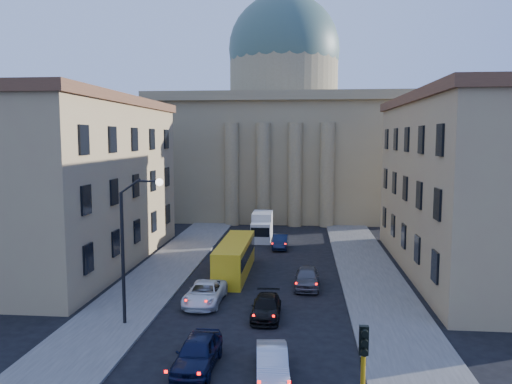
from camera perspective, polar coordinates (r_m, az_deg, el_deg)
sidewalk_left at (r=41.10m, az=-11.23°, el=-9.52°), size 5.00×60.00×0.15m
sidewalk_right at (r=39.83m, az=13.31°, el=-10.08°), size 5.00×60.00×0.15m
church at (r=75.40m, az=3.14°, el=6.77°), size 68.02×28.76×36.60m
building_left at (r=46.56m, az=-20.08°, el=1.26°), size 11.60×26.60×14.70m
building_right at (r=44.30m, az=23.79°, el=0.88°), size 11.60×26.60×14.70m
traffic_light at (r=19.94m, az=12.14°, el=-19.33°), size 0.34×0.29×4.30m
street_lamp at (r=30.18m, az=-14.08°, el=-5.16°), size 2.62×0.44×8.83m
car_left_near at (r=25.50m, az=-6.69°, el=-17.77°), size 1.99×4.69×1.58m
car_right_near at (r=24.60m, az=1.85°, el=-18.94°), size 1.85×4.29×1.37m
car_left_mid at (r=34.48m, az=-5.86°, el=-11.44°), size 2.50×5.13×1.40m
car_right_mid at (r=31.86m, az=1.18°, el=-13.04°), size 1.79×4.36×1.26m
car_right_far at (r=37.92m, az=5.85°, el=-9.69°), size 1.93×4.53×1.53m
car_right_distant at (r=50.73m, az=2.80°, el=-5.67°), size 1.53×4.21×1.38m
city_bus at (r=41.13m, az=-2.44°, el=-7.37°), size 2.32×9.76×2.75m
box_truck at (r=54.71m, az=0.69°, el=-4.04°), size 2.18×5.38×2.94m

